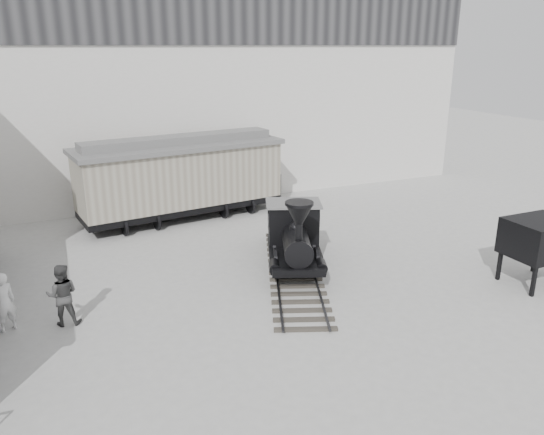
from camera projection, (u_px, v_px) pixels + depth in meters
name	position (u px, v px, depth m)	size (l,w,h in m)	color
ground	(306.00, 324.00, 15.94)	(90.00, 90.00, 0.00)	#9E9E9B
north_wall	(176.00, 95.00, 27.30)	(34.00, 2.51, 11.00)	silver
locomotive	(294.00, 238.00, 19.74)	(4.91, 8.76, 3.06)	#322D29
boxcar	(181.00, 176.00, 25.14)	(10.11, 4.34, 4.01)	black
visitor_a	(4.00, 302.00, 15.29)	(0.67, 0.44, 1.83)	silver
visitor_b	(62.00, 295.00, 15.65)	(0.93, 0.72, 1.91)	#3B3B3B
coal_hopper	(539.00, 243.00, 18.22)	(2.16, 1.77, 2.34)	black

